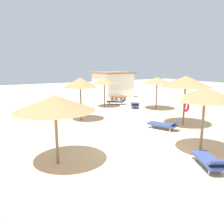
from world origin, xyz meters
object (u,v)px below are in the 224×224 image
at_px(beach_cabana, 112,84).
at_px(parasol_6, 55,103).
at_px(lounger_4, 164,124).
at_px(lounger_0, 117,101).
at_px(lounger_5, 54,113).
at_px(parasol_4, 186,82).
at_px(lounger_2, 135,104).
at_px(lounger_3, 210,160).
at_px(parasol_0, 104,80).
at_px(parasol_2, 157,80).
at_px(parasol_5, 80,83).
at_px(bench_2, 117,97).
at_px(bench_1, 120,98).
at_px(parasol_3, 205,94).

bearing_deg(beach_cabana, parasol_6, -127.56).
bearing_deg(lounger_4, beach_cabana, 71.17).
bearing_deg(lounger_0, lounger_5, -160.53).
height_order(parasol_4, lounger_0, parasol_4).
distance_m(lounger_4, beach_cabana, 14.67).
distance_m(lounger_2, lounger_3, 12.43).
height_order(parasol_6, lounger_5, parasol_6).
bearing_deg(parasol_6, parasol_4, 9.92).
xyz_separation_m(parasol_0, parasol_6, (-7.61, -9.86, -0.04)).
height_order(parasol_0, lounger_5, parasol_0).
relative_size(parasol_4, lounger_5, 1.74).
xyz_separation_m(parasol_2, lounger_2, (-1.26, 1.45, -2.19)).
bearing_deg(parasol_0, parasol_6, -127.66).
relative_size(parasol_5, lounger_2, 1.51).
bearing_deg(bench_2, lounger_5, -150.28).
bearing_deg(lounger_3, lounger_4, 64.52).
height_order(lounger_2, bench_1, lounger_2).
xyz_separation_m(lounger_0, lounger_4, (-2.28, -8.98, 0.00)).
relative_size(lounger_5, bench_2, 1.18).
height_order(parasol_2, lounger_5, parasol_2).
height_order(parasol_4, parasol_5, parasol_4).
relative_size(parasol_2, bench_1, 1.84).
bearing_deg(parasol_3, bench_2, 71.51).
height_order(parasol_4, bench_1, parasol_4).
distance_m(parasol_0, parasol_2, 4.72).
bearing_deg(lounger_0, lounger_4, -104.23).
bearing_deg(lounger_5, parasol_6, -105.77).
distance_m(parasol_0, parasol_3, 12.10).
height_order(parasol_3, lounger_2, parasol_3).
relative_size(parasol_0, parasol_5, 0.93).
xyz_separation_m(lounger_2, beach_cabana, (1.99, 7.21, 1.22)).
height_order(parasol_6, bench_1, parasol_6).
relative_size(parasol_3, lounger_4, 1.47).
distance_m(bench_2, beach_cabana, 2.87).
height_order(parasol_2, lounger_4, parasol_2).
height_order(parasol_2, lounger_0, parasol_2).
bearing_deg(parasol_4, lounger_4, -175.40).
bearing_deg(lounger_0, parasol_3, -105.41).
bearing_deg(lounger_0, lounger_2, -79.06).
bearing_deg(lounger_4, parasol_2, 52.35).
distance_m(parasol_3, lounger_4, 4.34).
height_order(lounger_5, beach_cabana, beach_cabana).
relative_size(lounger_0, lounger_3, 0.98).
distance_m(parasol_5, lounger_2, 6.77).
height_order(lounger_2, beach_cabana, beach_cabana).
xyz_separation_m(parasol_0, lounger_0, (1.66, 0.51, -2.12)).
relative_size(lounger_0, lounger_2, 0.97).
bearing_deg(bench_2, beach_cabana, 69.79).
distance_m(lounger_3, beach_cabana, 19.90).
distance_m(lounger_0, lounger_4, 9.26).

